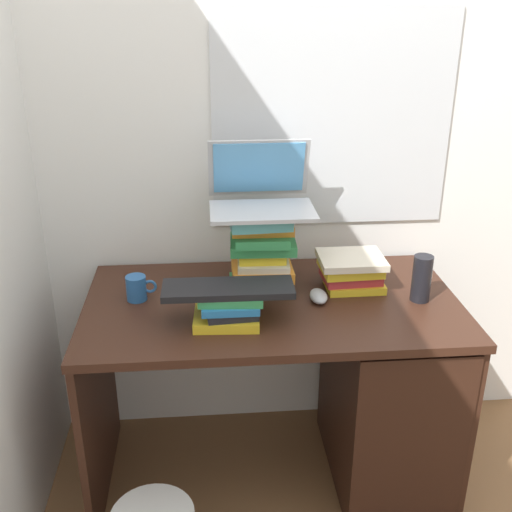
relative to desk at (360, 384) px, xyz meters
name	(u,v)px	position (x,y,z in m)	size (l,w,h in m)	color
ground_plane	(270,471)	(-0.33, 0.03, -0.42)	(6.00, 6.00, 0.00)	brown
wall_back	(263,124)	(-0.32, 0.42, 0.88)	(6.00, 0.06, 2.60)	white
desk	(360,384)	(0.00, 0.00, 0.00)	(1.30, 0.71, 0.76)	#381E14
book_stack_tall	(262,252)	(-0.36, 0.12, 0.50)	(0.24, 0.20, 0.29)	#338C4C
book_stack_keyboard_riser	(229,307)	(-0.48, -0.10, 0.40)	(0.23, 0.19, 0.11)	yellow
book_stack_side	(351,270)	(-0.03, 0.11, 0.41)	(0.23, 0.19, 0.12)	yellow
laptop	(261,193)	(-0.35, 0.18, 0.69)	(0.36, 0.29, 0.23)	#B7BABF
keyboard	(228,289)	(-0.49, -0.11, 0.47)	(0.42, 0.14, 0.02)	black
computer_mouse	(318,296)	(-0.17, 0.01, 0.37)	(0.06, 0.10, 0.04)	#A5A8AD
mug	(137,288)	(-0.80, 0.08, 0.39)	(0.11, 0.07, 0.09)	#265999
water_bottle	(422,278)	(0.19, -0.01, 0.43)	(0.07, 0.07, 0.17)	black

